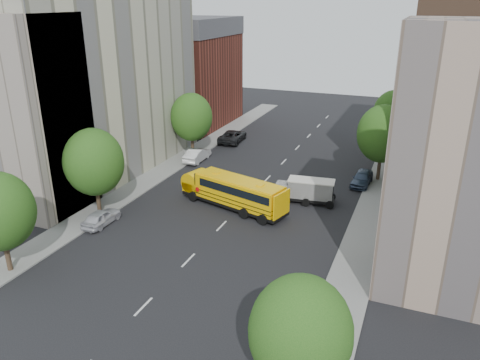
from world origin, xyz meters
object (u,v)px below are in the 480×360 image
Objects in this scene: street_tree_3 at (300,332)px; parked_car_2 at (233,136)px; street_tree_2 at (191,117)px; school_bus at (232,190)px; parked_car_1 at (197,155)px; street_tree_4 at (383,134)px; street_tree_1 at (94,162)px; street_tree_5 at (393,113)px; parked_car_0 at (101,217)px; parked_car_4 at (362,178)px; safari_truck at (306,190)px.

parked_car_2 is at bearing 116.74° from street_tree_3.
street_tree_2 is 38.83m from street_tree_3.
school_bus reaches higher than parked_car_1.
street_tree_3 is at bearing -90.00° from street_tree_4.
street_tree_1 reaches higher than street_tree_2.
street_tree_2 reaches higher than parked_car_2.
street_tree_4 is at bearing 0.00° from street_tree_2.
street_tree_5 reaches higher than parked_car_0.
school_bus is 2.74× the size of parked_car_0.
parked_car_4 is at bearing -95.70° from street_tree_5.
street_tree_1 is 37.20m from street_tree_5.
parked_car_2 is at bearing 125.13° from safari_truck.
parked_car_2 is at bearing -166.62° from street_tree_5.
parked_car_2 is (2.20, 7.29, -4.02)m from street_tree_2.
street_tree_3 reaches higher than parked_car_0.
school_bus is at bearing 29.56° from street_tree_1.
street_tree_5 reaches higher than school_bus.
school_bus is at bearing 128.80° from parked_car_1.
school_bus is at bearing -49.47° from street_tree_2.
street_tree_1 is 26.08m from street_tree_3.
street_tree_3 is 0.95× the size of street_tree_5.
street_tree_4 is 1.08× the size of street_tree_5.
street_tree_5 is (22.00, 12.00, -0.12)m from street_tree_2.
safari_truck is at bearing -123.90° from street_tree_4.
parked_car_1 reaches higher than parked_car_0.
street_tree_4 is 17.14m from school_bus.
parked_car_1 is at bearing -48.60° from street_tree_2.
street_tree_1 is 1.43× the size of safari_truck.
street_tree_2 is 8.61m from parked_car_2.
street_tree_4 reaches higher than school_bus.
street_tree_3 reaches higher than parked_car_4.
street_tree_2 is 20.04m from parked_car_0.
parked_car_2 is at bearing 159.78° from street_tree_4.
parked_car_0 is at bearing -124.44° from school_bus.
street_tree_5 is at bearing 67.67° from safari_truck.
street_tree_2 is at bearing 145.87° from safari_truck.
school_bus is at bearing -140.45° from parked_car_0.
safari_truck is (-5.66, 23.57, -3.25)m from street_tree_3.
street_tree_2 reaches higher than safari_truck.
parked_car_2 is (0.80, 26.85, 0.13)m from parked_car_0.
school_bus is 2.50× the size of parked_car_4.
street_tree_2 reaches higher than parked_car_4.
street_tree_4 reaches higher than safari_truck.
parked_car_4 is at bearing 177.08° from parked_car_1.
street_tree_4 is 4.98m from parked_car_4.
parked_car_2 reaches higher than parked_car_1.
safari_truck is 21.14m from parked_car_2.
parked_car_4 is (-1.40, -14.03, -3.96)m from street_tree_5.
street_tree_4 is at bearing 39.29° from street_tree_1.
safari_truck reaches higher than parked_car_4.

